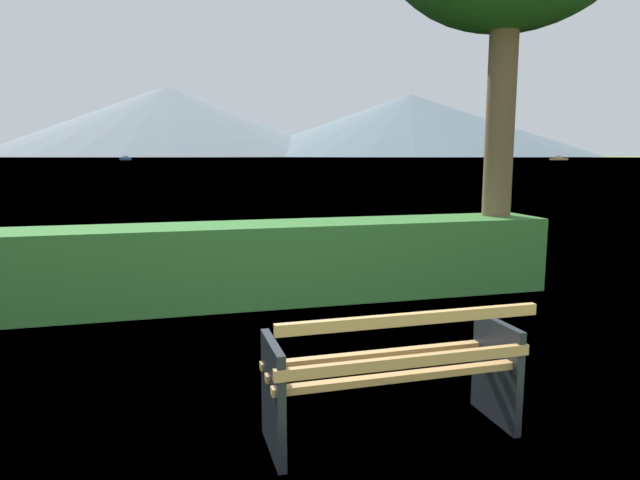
{
  "coord_description": "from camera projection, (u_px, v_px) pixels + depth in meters",
  "views": [
    {
      "loc": [
        -1.27,
        -3.09,
        1.74
      ],
      "look_at": [
        0.0,
        1.69,
        0.98
      ],
      "focal_mm": 31.48,
      "sensor_mm": 36.0,
      "label": 1
    }
  ],
  "objects": [
    {
      "name": "park_bench",
      "position": [
        394.0,
        373.0,
        3.41
      ],
      "size": [
        1.57,
        0.59,
        0.87
      ],
      "color": "tan",
      "rests_on": "ground_plane"
    },
    {
      "name": "water_surface",
      "position": [
        172.0,
        158.0,
        298.87
      ],
      "size": [
        620.0,
        620.0,
        0.0
      ],
      "primitive_type": "plane",
      "color": "#6B8EA3",
      "rests_on": "ground_plane"
    },
    {
      "name": "ground_plane",
      "position": [
        389.0,
        433.0,
        3.53
      ],
      "size": [
        1400.0,
        1400.0,
        0.0
      ],
      "primitive_type": "plane",
      "color": "olive"
    },
    {
      "name": "sailboat_mid",
      "position": [
        125.0,
        158.0,
        186.78
      ],
      "size": [
        3.56,
        4.87,
        1.51
      ],
      "color": "#335693",
      "rests_on": "water_surface"
    },
    {
      "name": "hedge_row",
      "position": [
        283.0,
        262.0,
        6.72
      ],
      "size": [
        6.67,
        0.87,
        0.94
      ],
      "primitive_type": "cube",
      "color": "#387A33",
      "rests_on": "ground_plane"
    },
    {
      "name": "distant_hills",
      "position": [
        159.0,
        119.0,
        543.59
      ],
      "size": [
        862.35,
        414.69,
        84.71
      ],
      "color": "gray",
      "rests_on": "ground_plane"
    },
    {
      "name": "fishing_boat_near",
      "position": [
        559.0,
        159.0,
        187.63
      ],
      "size": [
        5.14,
        5.49,
        1.39
      ],
      "color": "gold",
      "rests_on": "water_surface"
    }
  ]
}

